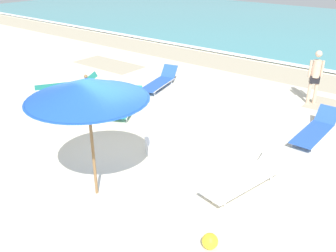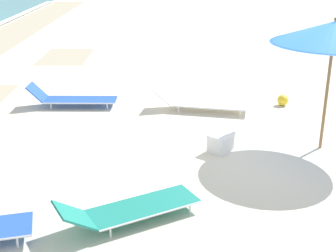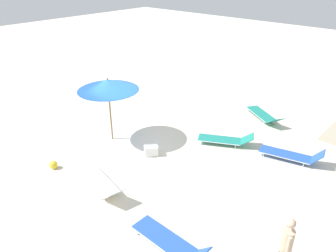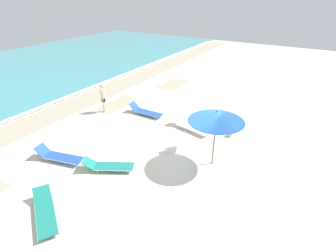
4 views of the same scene
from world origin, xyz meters
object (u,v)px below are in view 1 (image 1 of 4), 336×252
Objects in this scene: beach_umbrella at (87,89)px; beachgoer_wading_adult at (315,74)px; sun_lounger_beside_umbrella at (160,81)px; cooler_box at (153,147)px; sun_lounger_near_water_left at (67,84)px; sun_lounger_near_water_right at (316,130)px; sun_lounger_mid_beach_solo at (126,104)px; sun_lounger_under_umbrella at (247,176)px; beach_ball at (210,241)px.

beachgoer_wading_adult is at bearing 77.90° from beach_umbrella.
cooler_box is (3.11, -3.99, -0.03)m from sun_lounger_beside_umbrella.
sun_lounger_near_water_left is 8.57m from sun_lounger_near_water_right.
sun_lounger_near_water_left is at bearing 150.10° from sun_lounger_mid_beach_solo.
beach_umbrella is 7.15m from sun_lounger_beside_umbrella.
beach_umbrella reaches higher than sun_lounger_beside_umbrella.
sun_lounger_near_water_left is (-8.03, 1.44, -0.00)m from sun_lounger_under_umbrella.
sun_lounger_near_water_right is 1.02× the size of sun_lounger_mid_beach_solo.
beach_umbrella is 8.16m from beachgoer_wading_adult.
sun_lounger_near_water_left is 3.60× the size of cooler_box.
sun_lounger_beside_umbrella is 3.66× the size of cooler_box.
sun_lounger_beside_umbrella is at bearing 118.64° from beach_umbrella.
sun_lounger_near_water_right is (5.94, -0.55, -0.00)m from sun_lounger_beside_umbrella.
sun_lounger_mid_beach_solo is 1.21× the size of beachgoer_wading_adult.
beach_ball is at bearing -67.05° from sun_lounger_under_umbrella.
beach_ball is (8.44, -3.55, -0.07)m from sun_lounger_near_water_left.
beachgoer_wading_adult is (4.36, 4.26, 0.79)m from sun_lounger_mid_beach_solo.
sun_lounger_beside_umbrella is at bearing 135.51° from beach_ball.
sun_lounger_near_water_right is at bearing 90.56° from beach_ball.
sun_lounger_mid_beach_solo is at bearing 147.06° from beach_ball.
beachgoer_wading_adult is 2.89× the size of cooler_box.
sun_lounger_under_umbrella is 5.73m from beachgoer_wading_adult.
beachgoer_wading_adult is at bearing 112.52° from sun_lounger_near_water_right.
cooler_box is at bearing 94.83° from beach_umbrella.
beach_umbrella is 6.41m from sun_lounger_near_water_right.
sun_lounger_near_water_right reaches higher than sun_lounger_under_umbrella.
cooler_box is at bearing -128.65° from sun_lounger_near_water_right.
sun_lounger_beside_umbrella is at bearing 157.78° from sun_lounger_under_umbrella.
sun_lounger_near_water_right reaches higher than sun_lounger_mid_beach_solo.
cooler_box is at bearing 146.71° from beach_ball.
sun_lounger_near_water_right reaches higher than beach_ball.
sun_lounger_under_umbrella is 1.12× the size of sun_lounger_mid_beach_solo.
sun_lounger_near_water_right is 2.72m from beachgoer_wading_adult.
sun_lounger_mid_beach_solo is (0.61, -2.40, -0.01)m from sun_lounger_beside_umbrella.
beach_umbrella is at bearing -46.77° from cooler_box.
beach_ball is (1.02, -7.75, -0.86)m from beachgoer_wading_adult.
beachgoer_wading_adult is (7.42, 4.20, 0.79)m from sun_lounger_near_water_left.
sun_lounger_under_umbrella is 1.07× the size of sun_lounger_beside_umbrella.
sun_lounger_near_water_left is 1.01× the size of sun_lounger_near_water_right.
beach_ball is (0.41, -2.11, -0.07)m from sun_lounger_under_umbrella.
beachgoer_wading_adult reaches higher than sun_lounger_beside_umbrella.
beach_umbrella is 1.45× the size of beachgoer_wading_adult.
sun_lounger_beside_umbrella reaches higher than sun_lounger_mid_beach_solo.
cooler_box is (-2.88, 1.89, 0.05)m from beach_ball.
sun_lounger_near_water_left is 5.80m from cooler_box.
beach_umbrella is 1.17× the size of sun_lounger_near_water_left.
cooler_box is (-2.47, -0.22, -0.02)m from sun_lounger_under_umbrella.
sun_lounger_near_water_left reaches higher than sun_lounger_mid_beach_solo.
sun_lounger_mid_beach_solo is 6.41m from beach_ball.
sun_lounger_near_water_right is at bearing -98.59° from beachgoer_wading_adult.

